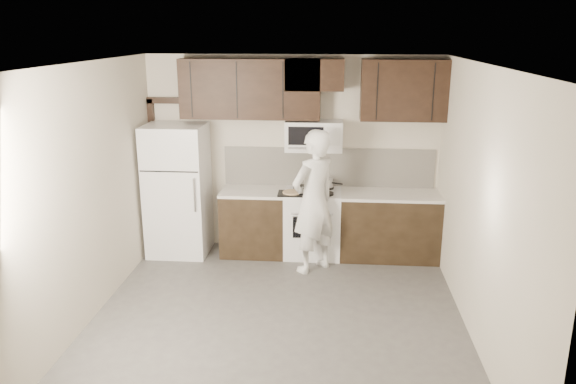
# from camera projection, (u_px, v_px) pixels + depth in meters

# --- Properties ---
(floor) EXTENTS (4.50, 4.50, 0.00)m
(floor) POSITION_uv_depth(u_px,v_px,m) (277.00, 323.00, 5.99)
(floor) COLOR #4C4A47
(floor) RESTS_ON ground
(back_wall) EXTENTS (4.00, 0.00, 4.00)m
(back_wall) POSITION_uv_depth(u_px,v_px,m) (293.00, 154.00, 7.77)
(back_wall) COLOR beige
(back_wall) RESTS_ON ground
(ceiling) EXTENTS (4.50, 4.50, 0.00)m
(ceiling) POSITION_uv_depth(u_px,v_px,m) (275.00, 64.00, 5.24)
(ceiling) COLOR white
(ceiling) RESTS_ON back_wall
(counter_run) EXTENTS (2.95, 0.64, 0.91)m
(counter_run) POSITION_uv_depth(u_px,v_px,m) (335.00, 224.00, 7.68)
(counter_run) COLOR black
(counter_run) RESTS_ON floor
(stove) EXTENTS (0.76, 0.66, 0.94)m
(stove) POSITION_uv_depth(u_px,v_px,m) (313.00, 223.00, 7.70)
(stove) COLOR white
(stove) RESTS_ON floor
(backsplash) EXTENTS (2.90, 0.02, 0.54)m
(backsplash) POSITION_uv_depth(u_px,v_px,m) (328.00, 167.00, 7.77)
(backsplash) COLOR silver
(backsplash) RESTS_ON counter_run
(upper_cabinets) EXTENTS (3.48, 0.35, 0.78)m
(upper_cabinets) POSITION_uv_depth(u_px,v_px,m) (308.00, 88.00, 7.33)
(upper_cabinets) COLOR black
(upper_cabinets) RESTS_ON back_wall
(microwave) EXTENTS (0.76, 0.42, 0.40)m
(microwave) POSITION_uv_depth(u_px,v_px,m) (314.00, 136.00, 7.48)
(microwave) COLOR white
(microwave) RESTS_ON upper_cabinets
(refrigerator) EXTENTS (0.80, 0.76, 1.80)m
(refrigerator) POSITION_uv_depth(u_px,v_px,m) (178.00, 190.00, 7.68)
(refrigerator) COLOR white
(refrigerator) RESTS_ON floor
(door_trim) EXTENTS (0.50, 0.08, 2.12)m
(door_trim) POSITION_uv_depth(u_px,v_px,m) (157.00, 159.00, 7.91)
(door_trim) COLOR black
(door_trim) RESTS_ON floor
(saucepan) EXTENTS (0.32, 0.20, 0.18)m
(saucepan) POSITION_uv_depth(u_px,v_px,m) (327.00, 183.00, 7.68)
(saucepan) COLOR silver
(saucepan) RESTS_ON stove
(baking_tray) EXTENTS (0.38, 0.29, 0.02)m
(baking_tray) POSITION_uv_depth(u_px,v_px,m) (292.00, 194.00, 7.43)
(baking_tray) COLOR black
(baking_tray) RESTS_ON counter_run
(pizza) EXTENTS (0.26, 0.26, 0.02)m
(pizza) POSITION_uv_depth(u_px,v_px,m) (292.00, 192.00, 7.43)
(pizza) COLOR beige
(pizza) RESTS_ON baking_tray
(person) EXTENTS (0.79, 0.79, 1.85)m
(person) POSITION_uv_depth(u_px,v_px,m) (314.00, 202.00, 7.07)
(person) COLOR white
(person) RESTS_ON floor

